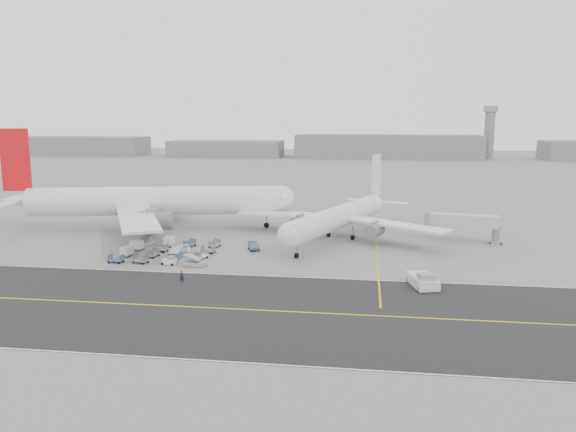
# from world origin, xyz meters

# --- Properties ---
(ground) EXTENTS (700.00, 700.00, 0.00)m
(ground) POSITION_xyz_m (0.00, 0.00, 0.00)
(ground) COLOR gray
(ground) RESTS_ON ground
(taxiway) EXTENTS (220.00, 59.00, 0.03)m
(taxiway) POSITION_xyz_m (5.02, -17.98, 0.01)
(taxiway) COLOR #272729
(taxiway) RESTS_ON ground
(horizon_buildings) EXTENTS (520.00, 28.00, 28.00)m
(horizon_buildings) POSITION_xyz_m (30.00, 260.00, 0.00)
(horizon_buildings) COLOR slate
(horizon_buildings) RESTS_ON ground
(control_tower) EXTENTS (7.00, 7.00, 31.25)m
(control_tower) POSITION_xyz_m (100.00, 265.00, 16.25)
(control_tower) COLOR slate
(control_tower) RESTS_ON ground
(airliner_a) EXTENTS (64.15, 62.79, 22.42)m
(airliner_a) POSITION_xyz_m (-19.61, 30.75, 6.45)
(airliner_a) COLOR silver
(airliner_a) RESTS_ON ground
(airliner_b) EXTENTS (43.75, 44.63, 16.17)m
(airliner_b) POSITION_xyz_m (22.66, 27.18, 4.67)
(airliner_b) COLOR silver
(airliner_b) RESTS_ON ground
(pushback_tug) EXTENTS (4.57, 8.56, 2.41)m
(pushback_tug) POSITION_xyz_m (36.39, -4.71, 0.99)
(pushback_tug) COLOR beige
(pushback_tug) RESTS_ON ground
(jet_bridge) EXTENTS (15.29, 5.41, 5.70)m
(jet_bridge) POSITION_xyz_m (47.14, 27.96, 3.97)
(jet_bridge) COLOR gray
(jet_bridge) RESTS_ON ground
(gse_cluster) EXTENTS (24.63, 24.00, 1.93)m
(gse_cluster) POSITION_xyz_m (-7.81, 9.08, 0.00)
(gse_cluster) COLOR #929297
(gse_cluster) RESTS_ON ground
(stray_dolly) EXTENTS (2.70, 3.22, 1.70)m
(stray_dolly) POSITION_xyz_m (7.03, 14.47, 0.00)
(stray_dolly) COLOR silver
(stray_dolly) RESTS_ON ground
(ground_crew_a) EXTENTS (0.77, 0.61, 1.83)m
(ground_crew_a) POSITION_xyz_m (0.38, -7.47, 0.91)
(ground_crew_a) COLOR black
(ground_crew_a) RESTS_ON ground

